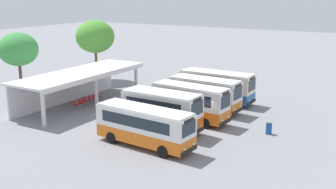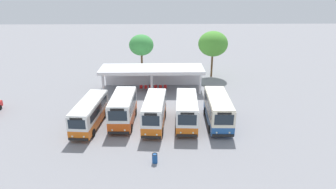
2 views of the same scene
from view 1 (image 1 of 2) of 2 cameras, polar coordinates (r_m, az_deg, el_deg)
name	(u,v)px [view 1 (image 1 of 2)]	position (r m, az deg, el deg)	size (l,w,h in m)	color
ground_plane	(202,127)	(35.19, 4.70, -4.49)	(180.00, 180.00, 0.00)	gray
city_bus_nearest_orange	(145,125)	(30.34, -3.28, -4.26)	(2.76, 7.97, 2.97)	black
city_bus_second_in_row	(162,110)	(33.48, -0.87, -2.13)	(2.62, 6.69, 3.34)	black
city_bus_middle_cream	(190,102)	(36.13, 3.08, -0.98)	(2.64, 7.18, 3.26)	black
city_bus_fourth_amber	(205,93)	(39.33, 5.13, 0.19)	(2.71, 7.05, 3.19)	black
city_bus_fifth_blue	(217,85)	(42.61, 6.79, 1.25)	(2.64, 7.76, 3.19)	black
terminal_canopy	(76,79)	(42.51, -12.59, 2.12)	(15.16, 4.88, 3.40)	silver
waiting_chair_end_by_column	(75,104)	(41.04, -12.77, -1.30)	(0.44, 0.44, 0.86)	slate
waiting_chair_second_from_end	(81,102)	(41.49, -12.01, -1.09)	(0.44, 0.44, 0.86)	slate
waiting_chair_middle_seat	(85,101)	(42.07, -11.46, -0.85)	(0.44, 0.44, 0.86)	slate
waiting_chair_fourth_seat	(90,99)	(42.57, -10.80, -0.64)	(0.44, 0.44, 0.86)	slate
waiting_chair_fifth_seat	(95,98)	(43.08, -10.15, -0.43)	(0.44, 0.44, 0.86)	slate
waiting_chair_far_end_seat	(99,96)	(43.65, -9.60, -0.22)	(0.44, 0.44, 0.86)	slate
roadside_tree_behind_canopy	(18,49)	(45.01, -20.08, 5.90)	(4.05, 4.05, 7.15)	brown
roadside_tree_east_of_canopy	(95,37)	(53.15, -10.09, 7.92)	(4.87, 4.87, 7.71)	brown
litter_bin_apron	(269,129)	(34.21, 13.82, -4.62)	(0.49, 0.49, 0.90)	#19478C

